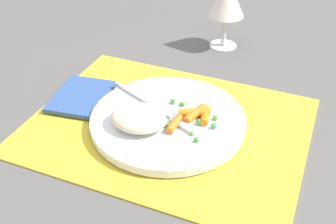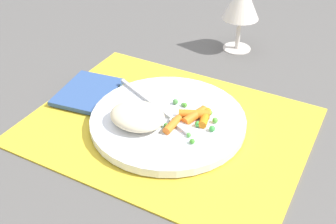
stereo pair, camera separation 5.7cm
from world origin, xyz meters
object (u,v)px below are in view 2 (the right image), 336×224
Objects in this scene: rice_mound at (137,116)px; carrot_portion at (192,117)px; wine_glass at (241,1)px; fork at (160,110)px; plate at (168,120)px; napkin at (88,92)px.

rice_mound is 0.09m from carrot_portion.
carrot_portion is 0.33m from wine_glass.
rice_mound is 0.05m from fork.
rice_mound reaches higher than plate.
rice_mound reaches higher than fork.
fork is at bearing -0.80° from napkin.
fork is at bearing 71.88° from rice_mound.
wine_glass is 0.37m from napkin.
carrot_portion is 0.46× the size of fork.
carrot_portion reaches higher than napkin.
wine_glass reaches higher than napkin.
wine_glass is at bearing 97.36° from carrot_portion.
plate is at bearing -3.49° from napkin.
fork is at bearing -178.76° from carrot_portion.
napkin is (-0.14, 0.05, -0.03)m from rice_mound.
rice_mound reaches higher than napkin.
plate is 0.18m from napkin.
plate is 0.04m from carrot_portion.
plate is at bearing -166.31° from carrot_portion.
carrot_portion is at bearing -0.24° from napkin.
rice_mound is 0.15m from napkin.
wine_glass reaches higher than carrot_portion.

